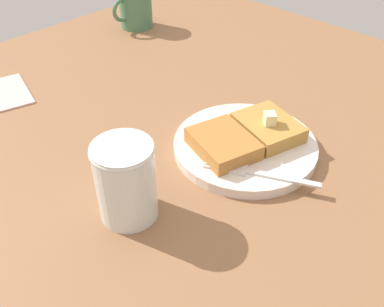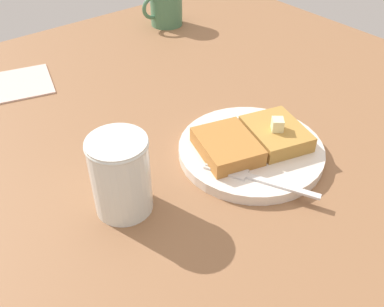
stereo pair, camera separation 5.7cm
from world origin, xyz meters
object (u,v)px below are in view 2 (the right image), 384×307
Objects in this scene: fork at (253,178)px; syrup_jar at (121,177)px; coffee_mug at (166,6)px; plate at (251,150)px; napkin at (18,84)px.

fork is 1.40× the size of syrup_jar.
syrup_jar is at bearing -26.66° from fork.
fork is at bearing 65.53° from coffee_mug.
coffee_mug is (-19.68, -48.59, 3.61)cm from plate.
fork is at bearing 47.54° from plate.
napkin is (-1.11, -39.88, -4.88)cm from syrup_jar.
coffee_mug is at bearing -112.05° from plate.
syrup_jar reaches higher than coffee_mug.
plate is 1.78× the size of napkin.
syrup_jar reaches higher than fork.
syrup_jar reaches higher than plate.
napkin is 39.72cm from coffee_mug.
syrup_jar reaches higher than napkin.
syrup_jar is 1.02× the size of coffee_mug.
coffee_mug is at bearing -171.02° from napkin.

